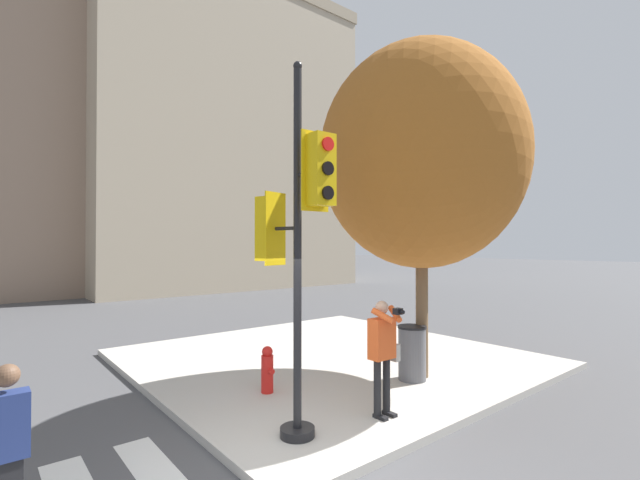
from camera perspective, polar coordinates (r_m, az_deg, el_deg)
ground_plane at (r=5.66m, az=-3.59°, el=-28.99°), size 160.00×160.00×0.00m
sidewalk_corner at (r=10.24m, az=1.10°, el=-15.52°), size 8.00×8.00×0.13m
traffic_signal_pole at (r=5.71m, az=-3.38°, el=0.51°), size 0.56×1.34×5.04m
person_photographer at (r=6.66m, az=8.43°, el=-13.95°), size 0.58×0.54×1.72m
pedestrian_distant at (r=4.99m, az=-36.32°, el=-21.86°), size 0.34×0.20×1.64m
street_tree at (r=8.74m, az=13.37°, el=10.76°), size 3.98×3.98×6.48m
fire_hydrant at (r=7.79m, az=-7.03°, el=-16.78°), size 0.21×0.27×0.80m
trash_bin at (r=8.57m, az=12.18°, el=-14.48°), size 0.54×0.54×1.02m
building_right at (r=30.51m, az=-13.64°, el=12.54°), size 16.88×9.94×19.30m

